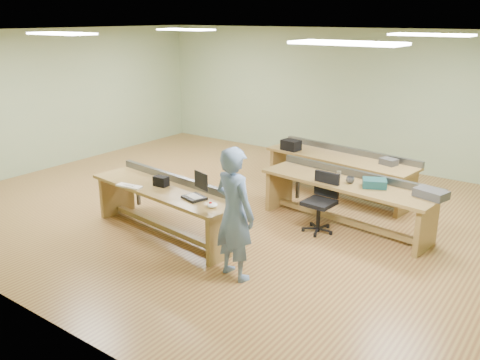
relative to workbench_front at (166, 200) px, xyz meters
The scene contains 22 objects.
floor 1.60m from the workbench_front, 76.02° to the left, with size 10.00×10.00×0.00m, color olive.
ceiling 2.87m from the workbench_front, 76.02° to the left, with size 10.00×10.00×0.00m, color silver.
wall_back 5.55m from the workbench_front, 86.21° to the left, with size 10.00×0.04×3.00m, color #89A27A.
wall_front 2.74m from the workbench_front, 81.92° to the right, with size 10.00×0.04×3.00m, color #89A27A.
wall_left 4.95m from the workbench_front, 162.61° to the left, with size 0.04×8.00×3.00m, color #89A27A.
fluor_panels 2.84m from the workbench_front, 76.02° to the left, with size 6.20×3.50×0.03m.
workbench_front is the anchor object (origin of this frame).
workbench_mid 2.86m from the workbench_front, 42.12° to the left, with size 2.94×1.07×0.86m.
workbench_back 3.51m from the workbench_front, 66.85° to the left, with size 2.98×1.12×0.86m.
person 1.77m from the workbench_front, 16.24° to the right, with size 0.64×0.42×1.75m, color slate.
laptop_base 0.72m from the workbench_front, 10.06° to the right, with size 0.32×0.26×0.03m, color black.
laptop_screen 0.84m from the workbench_front, ahead, with size 0.32×0.02×0.25m, color black.
keyboard 0.60m from the workbench_front, 147.14° to the right, with size 0.42×0.14×0.02m, color white.
trackball_mouse 1.15m from the workbench_front, 11.73° to the right, with size 0.13×0.16×0.07m, color white.
camera_bag 0.29m from the workbench_front, 169.56° to the left, with size 0.22×0.14×0.15m, color black.
task_chair 2.40m from the workbench_front, 38.18° to the left, with size 0.53×0.53×0.93m.
parts_bin_teal 3.20m from the workbench_front, 36.57° to the left, with size 0.35×0.27×0.12m, color #154146.
parts_bin_grey 3.92m from the workbench_front, 29.46° to the left, with size 0.45×0.29×0.12m, color #3A3A3C.
mug 2.88m from the workbench_front, 40.37° to the left, with size 0.13×0.13×0.10m, color #3A3A3C.
drinks_can 2.77m from the workbench_front, 45.09° to the left, with size 0.07×0.07×0.13m, color #BCBCC1.
storage_box_back 3.12m from the workbench_front, 82.91° to the left, with size 0.35×0.25×0.20m, color black.
tray_back 3.96m from the workbench_front, 54.40° to the left, with size 0.28×0.21×0.11m, color #3A3A3C.
Camera 1 is at (4.87, -6.71, 3.25)m, focal length 38.00 mm.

